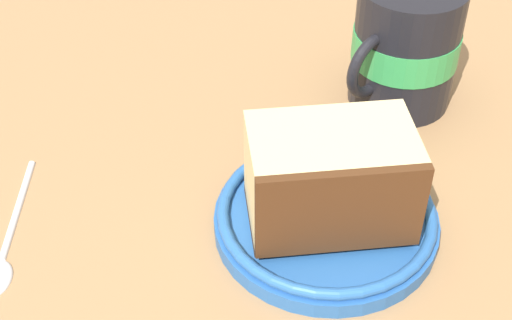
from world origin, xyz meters
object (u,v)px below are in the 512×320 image
(small_plate, at_px, (326,218))
(teaspoon, at_px, (2,251))
(tea_mug, at_px, (405,45))
(cake_slice, at_px, (331,180))

(small_plate, xyz_separation_m, teaspoon, (0.21, 0.02, -0.01))
(tea_mug, bearing_deg, teaspoon, 29.62)
(teaspoon, bearing_deg, small_plate, -175.40)
(small_plate, height_order, teaspoon, small_plate)
(tea_mug, height_order, teaspoon, tea_mug)
(cake_slice, height_order, teaspoon, cake_slice)
(cake_slice, bearing_deg, tea_mug, -116.52)
(small_plate, xyz_separation_m, cake_slice, (-0.00, 0.00, 0.04))
(teaspoon, bearing_deg, cake_slice, -176.17)
(tea_mug, bearing_deg, cake_slice, 63.48)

